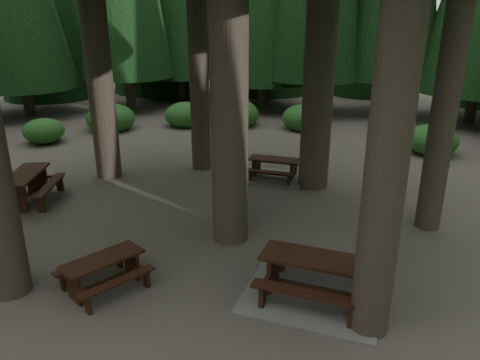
% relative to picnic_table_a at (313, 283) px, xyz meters
% --- Properties ---
extents(ground, '(80.00, 80.00, 0.00)m').
position_rel_picnic_table_a_xyz_m(ground, '(-2.98, 1.81, -0.31)').
color(ground, '#514B42').
rests_on(ground, ground).
extents(picnic_table_a, '(2.80, 2.41, 0.87)m').
position_rel_picnic_table_a_xyz_m(picnic_table_a, '(0.00, 0.00, 0.00)').
color(picnic_table_a, gray).
rests_on(picnic_table_a, ground).
extents(picnic_table_b, '(2.05, 2.31, 0.85)m').
position_rel_picnic_table_a_xyz_m(picnic_table_b, '(-8.36, 2.78, 0.25)').
color(picnic_table_b, '#35190F').
rests_on(picnic_table_b, ground).
extents(picnic_table_c, '(2.11, 1.79, 0.68)m').
position_rel_picnic_table_a_xyz_m(picnic_table_c, '(-1.88, 6.32, -0.09)').
color(picnic_table_c, gray).
rests_on(picnic_table_c, ground).
extents(picnic_table_e, '(1.90, 2.00, 0.68)m').
position_rel_picnic_table_a_xyz_m(picnic_table_e, '(-4.03, -0.68, 0.14)').
color(picnic_table_e, '#35190F').
rests_on(picnic_table_e, ground).
extents(shrub_ring, '(23.86, 24.64, 1.49)m').
position_rel_picnic_table_a_xyz_m(shrub_ring, '(-2.27, 2.56, 0.09)').
color(shrub_ring, '#215D20').
rests_on(shrub_ring, ground).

